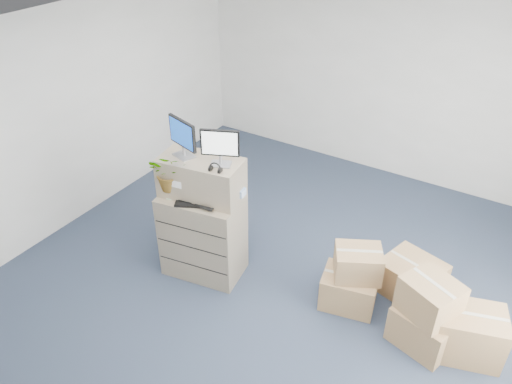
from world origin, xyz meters
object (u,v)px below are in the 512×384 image
Objects in this scene: monitor_left at (182,136)px; keyboard at (198,202)px; water_bottle at (210,187)px; filing_cabinet_lower at (203,235)px; office_chair at (213,225)px; potted_plant at (171,176)px; monitor_right at (220,146)px.

monitor_left is 0.73m from keyboard.
water_bottle is at bearing 51.24° from keyboard.
filing_cabinet_lower reaches higher than office_chair.
water_bottle is at bearing 29.68° from potted_plant.
keyboard is 0.64× the size of office_chair.
filing_cabinet_lower is 0.42m from office_chair.
office_chair is (-0.19, 0.48, -0.68)m from keyboard.
office_chair is at bearing 117.98° from monitor_right.
office_chair is at bearing 127.44° from water_bottle.
potted_plant is at bearing -164.67° from filing_cabinet_lower.
keyboard is (0.24, -0.12, -0.67)m from monitor_left.
water_bottle is (0.09, 0.08, 0.64)m from filing_cabinet_lower.
potted_plant is (-0.36, -0.21, 0.13)m from water_bottle.
filing_cabinet_lower is 4.27× the size of water_bottle.
monitor_right is 1.42m from office_chair.
water_bottle is at bearing 154.56° from monitor_right.
water_bottle reaches higher than filing_cabinet_lower.
potted_plant is at bearing -150.32° from water_bottle.
filing_cabinet_lower is at bearing 24.80° from potted_plant.
monitor_left is at bearing 60.88° from office_chair.
keyboard is 0.22m from water_bottle.
monitor_right reaches higher than office_chair.
monitor_left is 0.88× the size of keyboard.
filing_cabinet_lower is 0.55m from keyboard.
office_chair is (0.14, 0.50, -0.92)m from potted_plant.
monitor_left reaches higher than monitor_right.
potted_plant reaches higher than water_bottle.
water_bottle is 0.44× the size of potted_plant.
monitor_left is 0.47m from potted_plant.
filing_cabinet_lower is at bearing 87.58° from keyboard.
monitor_right is 0.83× the size of keyboard.
keyboard is 0.85m from office_chair.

